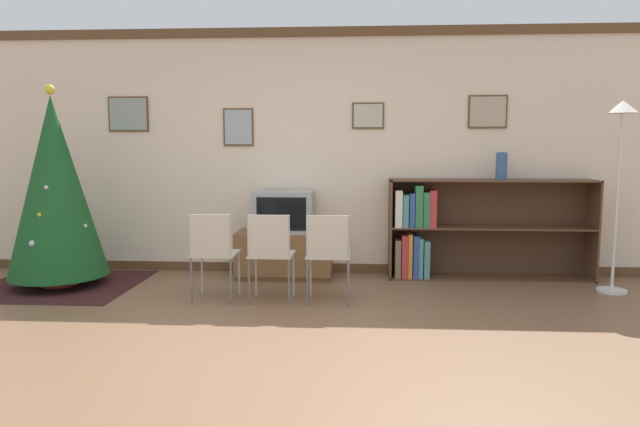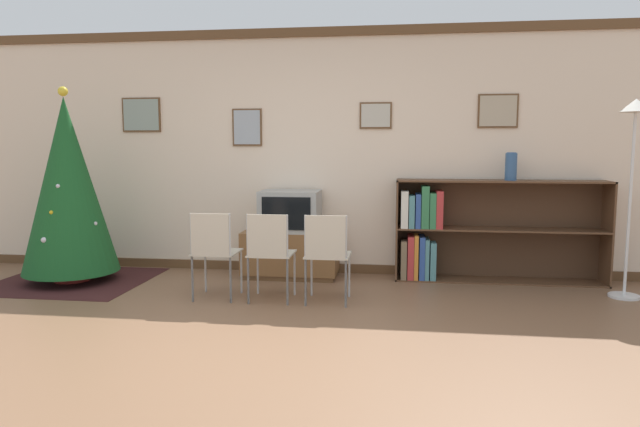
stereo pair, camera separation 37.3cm
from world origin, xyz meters
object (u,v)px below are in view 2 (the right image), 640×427
folding_chair_left (214,250)px  folding_chair_center (270,251)px  television (290,211)px  vase (511,166)px  tv_console (291,254)px  folding_chair_right (327,252)px  bookshelf (461,231)px  standing_lamp (633,146)px  christmas_tree (68,186)px

folding_chair_left → folding_chair_center: size_ratio=1.00×
television → vase: vase is taller
tv_console → folding_chair_right: bearing=-63.0°
bookshelf → tv_console: bearing=-177.1°
bookshelf → standing_lamp: standing_lamp is taller
folding_chair_right → vase: bearing=31.6°
folding_chair_center → standing_lamp: (3.28, 0.60, 0.95)m
bookshelf → vase: 0.84m
christmas_tree → vase: 4.59m
folding_chair_left → standing_lamp: bearing=8.9°
folding_chair_left → bookshelf: bookshelf is taller
folding_chair_center → folding_chair_right: 0.52m
vase → television: bearing=-178.4°
folding_chair_center → christmas_tree: bearing=167.3°
folding_chair_center → bookshelf: 2.13m
television → folding_chair_right: bearing=-62.9°
folding_chair_left → christmas_tree: bearing=163.6°
folding_chair_center → vase: bearing=25.4°
tv_console → television: 0.47m
folding_chair_center → standing_lamp: size_ratio=0.44×
bookshelf → vase: bearing=-3.3°
tv_console → folding_chair_right: folding_chair_right is taller
folding_chair_center → vase: size_ratio=2.84×
folding_chair_center → bookshelf: bookshelf is taller
folding_chair_right → vase: (1.77, 1.09, 0.74)m
television → bookshelf: 1.83m
christmas_tree → tv_console: 2.43m
bookshelf → standing_lamp: bearing=-19.6°
vase → standing_lamp: bearing=-26.7°
vase → standing_lamp: 1.12m
bookshelf → vase: (0.48, -0.03, 0.69)m
television → vase: bearing=1.6°
tv_console → bookshelf: (1.82, 0.09, 0.27)m
folding_chair_right → vase: 2.21m
folding_chair_left → vase: vase is taller
folding_chair_left → folding_chair_right: bearing=0.0°
folding_chair_left → television: bearing=62.9°
tv_console → folding_chair_center: bearing=-90.0°
standing_lamp → folding_chair_center: bearing=-169.7°
folding_chair_left → standing_lamp: standing_lamp is taller
folding_chair_right → bookshelf: bookshelf is taller
folding_chair_right → folding_chair_center: bearing=180.0°
folding_chair_left → folding_chair_center: (0.52, 0.00, 0.00)m
christmas_tree → tv_console: bearing=13.0°
folding_chair_center → folding_chair_right: (0.52, 0.00, 0.00)m
christmas_tree → folding_chair_left: (1.73, -0.51, -0.54)m
tv_console → folding_chair_center: (0.00, -1.03, 0.22)m
folding_chair_right → bookshelf: 1.71m
television → folding_chair_center: size_ratio=0.77×
television → bookshelf: (1.82, 0.09, -0.20)m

